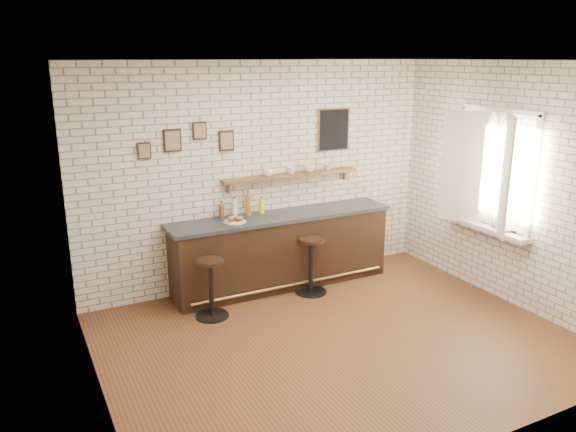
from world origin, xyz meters
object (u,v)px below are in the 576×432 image
at_px(shelf_cup_b, 291,170).
at_px(bar_stool_right, 311,264).
at_px(shelf_cup_d, 328,167).
at_px(shelf_cup_a, 268,173).
at_px(book_upper, 500,229).
at_px(bitters_bottle_white, 235,209).
at_px(bitters_bottle_amber, 248,205).
at_px(bar_stool_left, 211,286).
at_px(condiment_bottle_yellow, 262,206).
at_px(ciabatta_sandwich, 236,219).
at_px(book_lower, 499,230).
at_px(bar_counter, 282,250).
at_px(bitters_bottle_brown, 222,211).
at_px(sandwich_plate, 235,222).
at_px(shelf_cup_c, 310,168).

bearing_deg(shelf_cup_b, bar_stool_right, -126.71).
bearing_deg(shelf_cup_d, bar_stool_right, -140.72).
height_order(shelf_cup_a, book_upper, shelf_cup_a).
bearing_deg(shelf_cup_a, bitters_bottle_white, 159.06).
relative_size(bitters_bottle_amber, shelf_cup_d, 3.47).
bearing_deg(bar_stool_left, condiment_bottle_yellow, 34.77).
height_order(ciabatta_sandwich, book_lower, ciabatta_sandwich).
distance_m(bitters_bottle_amber, condiment_bottle_yellow, 0.20).
height_order(bar_stool_right, shelf_cup_d, shelf_cup_d).
bearing_deg(bar_counter, bitters_bottle_brown, 166.22).
bearing_deg(bitters_bottle_white, bar_stool_right, -35.84).
bearing_deg(sandwich_plate, shelf_cup_c, 11.91).
bearing_deg(condiment_bottle_yellow, bitters_bottle_amber, 180.00).
bearing_deg(shelf_cup_d, book_upper, -59.07).
xyz_separation_m(bar_stool_right, book_upper, (2.00, -1.27, 0.55)).
xyz_separation_m(ciabatta_sandwich, shelf_cup_d, (1.51, 0.26, 0.49)).
bearing_deg(shelf_cup_d, ciabatta_sandwich, -176.22).
bearing_deg(shelf_cup_b, bitters_bottle_white, 145.48).
xyz_separation_m(sandwich_plate, shelf_cup_a, (0.59, 0.26, 0.54)).
relative_size(sandwich_plate, bar_stool_left, 0.38).
xyz_separation_m(bar_counter, shelf_cup_a, (-0.10, 0.20, 1.05)).
bearing_deg(book_upper, bitters_bottle_brown, 163.69).
height_order(sandwich_plate, bar_stool_right, sandwich_plate).
xyz_separation_m(bar_counter, ciabatta_sandwich, (-0.68, -0.06, 0.55)).
xyz_separation_m(book_lower, book_upper, (0.00, -0.02, 0.02)).
xyz_separation_m(bar_stool_left, shelf_cup_c, (1.72, 0.69, 1.16)).
relative_size(bar_counter, book_lower, 14.61).
bearing_deg(shelf_cup_a, shelf_cup_b, -22.15).
relative_size(bitters_bottle_white, shelf_cup_b, 2.40).
height_order(bitters_bottle_amber, shelf_cup_d, shelf_cup_d).
bearing_deg(book_lower, bitters_bottle_white, 143.25).
height_order(bitters_bottle_brown, bar_stool_right, bitters_bottle_brown).
distance_m(bitters_bottle_brown, shelf_cup_b, 1.12).
distance_m(bar_counter, bitters_bottle_amber, 0.78).
distance_m(shelf_cup_b, shelf_cup_c, 0.28).
height_order(sandwich_plate, book_lower, sandwich_plate).
bearing_deg(bitters_bottle_amber, shelf_cup_d, 0.48).
relative_size(bitters_bottle_brown, bitters_bottle_amber, 0.73).
bearing_deg(bitters_bottle_amber, shelf_cup_b, 0.91).
height_order(bar_stool_right, book_lower, book_lower).
height_order(bitters_bottle_amber, bar_stool_right, bitters_bottle_amber).
xyz_separation_m(bitters_bottle_white, shelf_cup_d, (1.42, 0.01, 0.43)).
bearing_deg(shelf_cup_b, bar_stool_left, 170.51).
relative_size(sandwich_plate, shelf_cup_a, 2.11).
distance_m(shelf_cup_a, shelf_cup_b, 0.35).
relative_size(bar_stool_left, shelf_cup_c, 5.34).
relative_size(bar_counter, shelf_cup_c, 22.62).
relative_size(bar_counter, bitters_bottle_brown, 13.15).
height_order(bar_counter, bitters_bottle_amber, bitters_bottle_amber).
height_order(bitters_bottle_amber, shelf_cup_c, shelf_cup_c).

